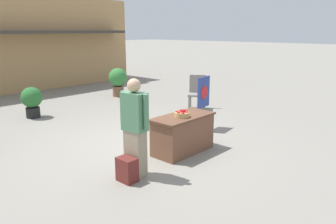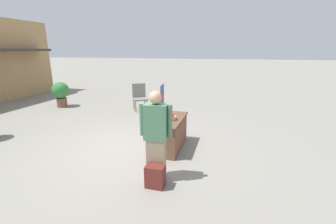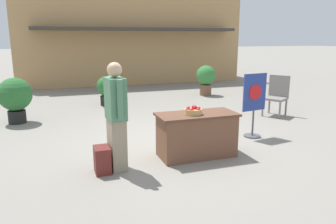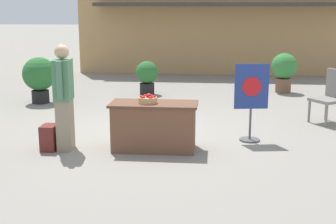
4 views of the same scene
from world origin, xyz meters
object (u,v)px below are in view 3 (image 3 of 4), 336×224
potted_plant_far_right (106,89)px  person_visitor (116,116)px  apple_basket (193,111)px  display_table (197,135)px  backpack (102,160)px  patio_chair (277,94)px  potted_plant_near_right (206,78)px  potted_plant_near_left (15,96)px  poster_board (254,103)px

potted_plant_far_right → person_visitor: bearing=-96.7°
apple_basket → display_table: bearing=25.9°
apple_basket → backpack: apple_basket is taller
display_table → apple_basket: bearing=-154.1°
patio_chair → potted_plant_near_right: potted_plant_near_right is taller
potted_plant_near_left → potted_plant_near_right: (6.19, 2.11, -0.02)m
potted_plant_near_left → poster_board: bearing=-30.7°
potted_plant_near_left → apple_basket: bearing=-48.6°
potted_plant_far_right → potted_plant_near_left: bearing=-149.3°
apple_basket → poster_board: (1.71, 0.72, -0.10)m
backpack → patio_chair: patio_chair is taller
person_visitor → potted_plant_near_right: (4.35, 5.85, -0.24)m
apple_basket → potted_plant_near_left: bearing=131.4°
backpack → display_table: bearing=6.9°
potted_plant_far_right → potted_plant_near_left: potted_plant_near_left is taller
potted_plant_far_right → backpack: bearing=-99.4°
patio_chair → potted_plant_far_right: (-4.19, 2.85, -0.07)m
potted_plant_near_right → backpack: bearing=-127.9°
patio_chair → display_table: bearing=0.6°
display_table → potted_plant_near_right: size_ratio=1.30×
apple_basket → potted_plant_near_right: size_ratio=0.28×
person_visitor → backpack: bearing=-172.4°
backpack → potted_plant_far_right: bearing=80.6°
backpack → poster_board: size_ratio=0.31×
apple_basket → potted_plant_near_left: potted_plant_near_left is taller
display_table → patio_chair: 4.01m
potted_plant_far_right → apple_basket: bearing=-81.6°
backpack → person_visitor: bearing=13.3°
backpack → potted_plant_near_left: (-1.59, 3.80, 0.46)m
person_visitor → display_table: bearing=0.0°
person_visitor → potted_plant_near_right: person_visitor is taller
potted_plant_far_right → poster_board: bearing=-60.6°
apple_basket → potted_plant_far_right: apple_basket is taller
poster_board → potted_plant_far_right: size_ratio=1.51×
apple_basket → potted_plant_near_left: 4.85m
backpack → potted_plant_near_left: size_ratio=0.37×
display_table → potted_plant_near_left: size_ratio=1.25×
apple_basket → backpack: size_ratio=0.72×
patio_chair → potted_plant_near_left: 6.79m
poster_board → potted_plant_far_right: (-2.46, 4.37, -0.23)m
backpack → poster_board: bearing=14.8°
patio_chair → potted_plant_far_right: size_ratio=1.20×
person_visitor → patio_chair: person_visitor is taller
backpack → apple_basket: bearing=5.7°
potted_plant_far_right → potted_plant_near_right: bearing=10.0°
potted_plant_near_left → backpack: bearing=-67.3°
display_table → poster_board: poster_board is taller
person_visitor → potted_plant_near_left: (-1.84, 3.74, -0.21)m
poster_board → patio_chair: poster_board is taller
person_visitor → potted_plant_near_left: size_ratio=1.52×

